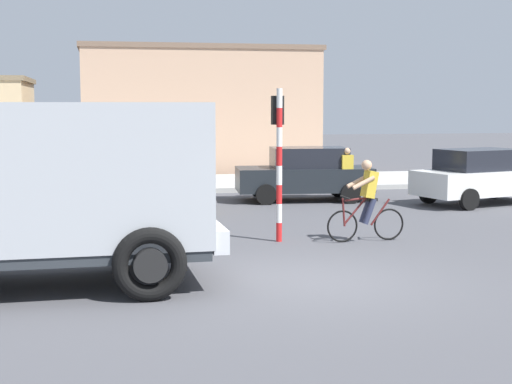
# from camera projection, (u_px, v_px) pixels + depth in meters

# --- Properties ---
(ground_plane) EXTENTS (120.00, 120.00, 0.00)m
(ground_plane) POSITION_uv_depth(u_px,v_px,m) (316.00, 281.00, 12.50)
(ground_plane) COLOR #4C4C51
(sidewalk_far) EXTENTS (80.00, 5.00, 0.16)m
(sidewalk_far) POSITION_uv_depth(u_px,v_px,m) (200.00, 183.00, 27.34)
(sidewalk_far) COLOR #ADADA8
(sidewalk_far) RESTS_ON ground
(truck_foreground) EXTENTS (5.48, 2.96, 2.90)m
(truck_foreground) POSITION_uv_depth(u_px,v_px,m) (40.00, 182.00, 11.94)
(truck_foreground) COLOR #B2B7BC
(truck_foreground) RESTS_ON ground
(cyclist) EXTENTS (1.73, 0.50, 1.72)m
(cyclist) POSITION_uv_depth(u_px,v_px,m) (367.00, 201.00, 16.09)
(cyclist) COLOR black
(cyclist) RESTS_ON ground
(traffic_light_pole) EXTENTS (0.24, 0.43, 3.20)m
(traffic_light_pole) POSITION_uv_depth(u_px,v_px,m) (278.00, 143.00, 16.01)
(traffic_light_pole) COLOR red
(traffic_light_pole) RESTS_ON ground
(car_red_near) EXTENTS (4.07, 2.01, 1.60)m
(car_red_near) POSITION_uv_depth(u_px,v_px,m) (112.00, 183.00, 20.25)
(car_red_near) COLOR gold
(car_red_near) RESTS_ON ground
(car_white_mid) EXTENTS (4.13, 2.14, 1.60)m
(car_white_mid) POSITION_uv_depth(u_px,v_px,m) (305.00, 174.00, 22.97)
(car_white_mid) COLOR #1E2328
(car_white_mid) RESTS_ON ground
(car_far_side) EXTENTS (4.31, 2.69, 1.60)m
(car_far_side) POSITION_uv_depth(u_px,v_px,m) (481.00, 176.00, 22.13)
(car_far_side) COLOR white
(car_far_side) RESTS_ON ground
(pedestrian_near_kerb) EXTENTS (0.34, 0.22, 1.62)m
(pedestrian_near_kerb) POSITION_uv_depth(u_px,v_px,m) (347.00, 174.00, 22.41)
(pedestrian_near_kerb) COLOR #2D334C
(pedestrian_near_kerb) RESTS_ON ground
(building_mid_block) EXTENTS (9.79, 5.17, 5.26)m
(building_mid_block) POSITION_uv_depth(u_px,v_px,m) (198.00, 110.00, 32.66)
(building_mid_block) COLOR tan
(building_mid_block) RESTS_ON ground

